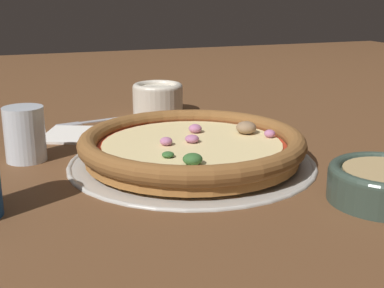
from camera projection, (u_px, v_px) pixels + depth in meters
name	position (u px, v px, depth m)	size (l,w,h in m)	color
ground_plane	(192.00, 163.00, 0.79)	(3.00, 3.00, 0.00)	brown
pizza_tray	(192.00, 161.00, 0.79)	(0.37, 0.37, 0.01)	#B7B2A8
pizza	(192.00, 145.00, 0.78)	(0.33, 0.33, 0.04)	#A86B33
bowl_far	(158.00, 97.00, 1.10)	(0.10, 0.10, 0.06)	beige
drinking_cup	(25.00, 134.00, 0.79)	(0.06, 0.06, 0.08)	silver
napkin	(71.00, 133.00, 0.94)	(0.14, 0.13, 0.01)	white
fork	(95.00, 121.00, 1.04)	(0.05, 0.17, 0.00)	#B7B7BC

